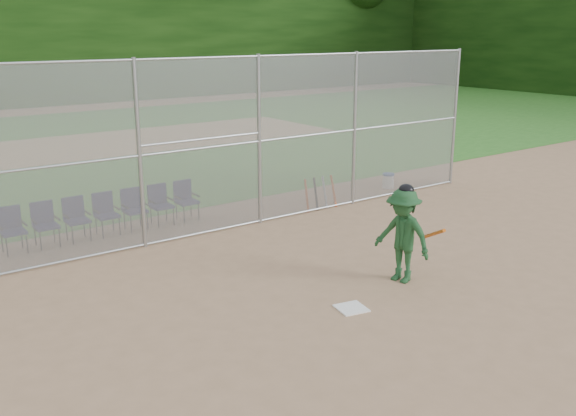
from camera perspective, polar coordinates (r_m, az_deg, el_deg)
ground at (r=11.35m, az=7.58°, el=-8.12°), size 100.00×100.00×0.00m
grass_strip at (r=26.82m, az=-20.11°, el=4.95°), size 100.00×100.00×0.00m
dirt_patch_far at (r=26.82m, az=-20.12°, el=4.96°), size 24.00×24.00×0.00m
backstop_fence at (r=14.61m, az=-5.85°, el=5.80°), size 16.09×0.09×4.00m
treeline at (r=28.38m, az=-22.41°, el=16.46°), size 81.00×60.00×11.00m
home_plate at (r=10.97m, az=5.65°, el=-8.85°), size 0.56×0.56×0.02m
batter_at_plate at (r=11.96m, az=10.16°, el=-2.37°), size 1.02×1.40×1.86m
water_cooler at (r=19.17m, az=8.90°, el=2.42°), size 0.35×0.35×0.44m
spare_bats at (r=16.71m, az=2.88°, el=1.33°), size 0.96×0.29×0.85m
chair_0 at (r=14.57m, az=-23.25°, el=-1.87°), size 0.54×0.52×0.96m
chair_1 at (r=14.72m, az=-20.70°, el=-1.43°), size 0.54×0.52×0.96m
chair_2 at (r=14.90m, az=-18.21°, el=-1.00°), size 0.54×0.52×0.96m
chair_3 at (r=15.11m, az=-15.79°, el=-0.57°), size 0.54×0.52×0.96m
chair_4 at (r=15.35m, az=-13.44°, el=-0.16°), size 0.54×0.52×0.96m
chair_5 at (r=15.61m, az=-11.16°, el=0.24°), size 0.54×0.52×0.96m
chair_6 at (r=15.89m, az=-8.96°, el=0.63°), size 0.54×0.52×0.96m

